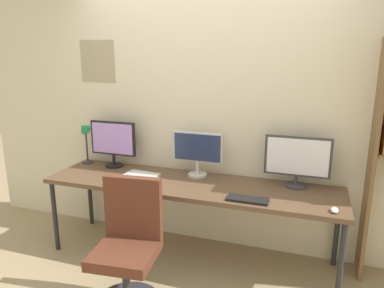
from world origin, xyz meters
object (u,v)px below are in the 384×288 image
at_px(office_chair, 128,258).
at_px(monitor_center, 198,151).
at_px(desk, 190,188).
at_px(laptop_closed, 141,176).
at_px(monitor_right, 297,159).
at_px(computer_mouse, 335,210).
at_px(monitor_left, 113,141).
at_px(desk_lamp, 85,135).
at_px(keyboard_left, 122,183).
at_px(keyboard_right, 248,199).

xyz_separation_m(office_chair, monitor_center, (0.21, 1.00, 0.58)).
bearing_deg(desk, laptop_closed, -179.73).
distance_m(office_chair, monitor_right, 1.61).
relative_size(desk, monitor_center, 5.47).
height_order(monitor_right, computer_mouse, monitor_right).
relative_size(office_chair, monitor_right, 1.78).
xyz_separation_m(monitor_left, computer_mouse, (2.10, -0.45, -0.25)).
height_order(desk, office_chair, office_chair).
bearing_deg(computer_mouse, desk_lamp, 169.78).
height_order(keyboard_left, computer_mouse, computer_mouse).
relative_size(desk, laptop_closed, 8.31).
height_order(monitor_left, desk_lamp, monitor_left).
bearing_deg(office_chair, monitor_left, 124.52).
bearing_deg(laptop_closed, monitor_center, 28.92).
bearing_deg(desk, monitor_left, 166.73).
bearing_deg(office_chair, monitor_right, 41.80).
xyz_separation_m(desk, office_chair, (-0.21, -0.78, -0.29)).
relative_size(monitor_left, laptop_closed, 1.53).
bearing_deg(desk, computer_mouse, -10.99).
bearing_deg(computer_mouse, keyboard_right, 179.71).
bearing_deg(office_chair, laptop_closed, 109.57).
relative_size(desk, office_chair, 2.69).
height_order(monitor_right, desk_lamp, desk_lamp).
relative_size(office_chair, laptop_closed, 3.09).
relative_size(monitor_right, laptop_closed, 1.74).
bearing_deg(monitor_left, keyboard_left, -52.45).
bearing_deg(desk_lamp, laptop_closed, -15.71).
height_order(desk_lamp, keyboard_left, desk_lamp).
height_order(monitor_left, keyboard_left, monitor_left).
distance_m(desk_lamp, keyboard_left, 0.85).
height_order(monitor_center, computer_mouse, monitor_center).
relative_size(desk, monitor_left, 5.42).
distance_m(monitor_center, keyboard_left, 0.75).
height_order(office_chair, desk_lamp, desk_lamp).
bearing_deg(laptop_closed, desk_lamp, 169.67).
bearing_deg(desk_lamp, office_chair, -44.27).
height_order(monitor_center, laptop_closed, monitor_center).
height_order(office_chair, laptop_closed, office_chair).
bearing_deg(keyboard_left, desk, 22.33).
distance_m(desk_lamp, laptop_closed, 0.82).
bearing_deg(monitor_left, desk_lamp, -178.71).
bearing_deg(desk, monitor_right, 13.27).
bearing_deg(computer_mouse, laptop_closed, 172.24).
relative_size(office_chair, monitor_center, 2.04).
height_order(keyboard_right, computer_mouse, computer_mouse).
relative_size(keyboard_left, laptop_closed, 1.03).
bearing_deg(keyboard_left, computer_mouse, -0.11).
distance_m(desk, monitor_right, 0.97).
bearing_deg(laptop_closed, monitor_right, 14.14).
distance_m(office_chair, keyboard_left, 0.74).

